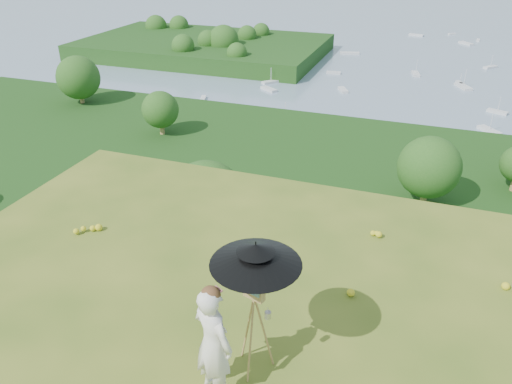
% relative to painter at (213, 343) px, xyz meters
% --- Properties ---
extents(forest_slope, '(140.00, 56.00, 22.00)m').
position_rel_painter_xyz_m(forest_slope, '(1.06, 33.96, -29.80)').
color(forest_slope, '#143A0F').
rests_on(forest_slope, bay_water).
extents(shoreline_tier, '(170.00, 28.00, 8.00)m').
position_rel_painter_xyz_m(shoreline_tier, '(1.06, 73.96, -36.80)').
color(shoreline_tier, '#716A5A').
rests_on(shoreline_tier, bay_water).
extents(bay_water, '(700.00, 700.00, 0.00)m').
position_rel_painter_xyz_m(bay_water, '(1.06, 238.96, -34.80)').
color(bay_water, '#7795AB').
rests_on(bay_water, ground).
extents(peninsula, '(90.00, 60.00, 12.00)m').
position_rel_painter_xyz_m(peninsula, '(-73.94, 153.96, -29.80)').
color(peninsula, '#143A0F').
rests_on(peninsula, bay_water).
extents(slope_trees, '(110.00, 50.00, 6.00)m').
position_rel_painter_xyz_m(slope_trees, '(1.06, 33.96, -15.80)').
color(slope_trees, '#1C4F17').
rests_on(slope_trees, forest_slope).
extents(harbor_town, '(110.00, 22.00, 5.00)m').
position_rel_painter_xyz_m(harbor_town, '(1.06, 73.96, -30.30)').
color(harbor_town, silver).
rests_on(harbor_town, shoreline_tier).
extents(moored_boats, '(140.00, 140.00, 0.70)m').
position_rel_painter_xyz_m(moored_boats, '(-11.44, 159.96, -34.45)').
color(moored_boats, silver).
rests_on(moored_boats, bay_water).
extents(painter, '(0.69, 0.60, 1.60)m').
position_rel_painter_xyz_m(painter, '(0.00, 0.00, 0.00)').
color(painter, white).
rests_on(painter, ground).
extents(field_easel, '(0.68, 0.68, 1.45)m').
position_rel_painter_xyz_m(field_easel, '(0.33, 0.52, -0.08)').
color(field_easel, olive).
rests_on(field_easel, ground).
extents(sun_umbrella, '(1.47, 1.47, 0.77)m').
position_rel_painter_xyz_m(sun_umbrella, '(0.34, 0.54, 0.78)').
color(sun_umbrella, black).
rests_on(sun_umbrella, field_easel).
extents(painter_cap, '(0.32, 0.34, 0.10)m').
position_rel_painter_xyz_m(painter_cap, '(0.00, 0.00, 0.76)').
color(painter_cap, '#CF7177').
rests_on(painter_cap, painter).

